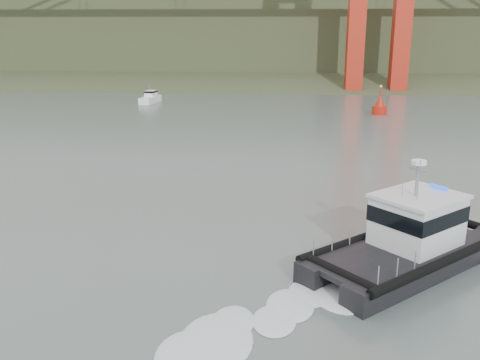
% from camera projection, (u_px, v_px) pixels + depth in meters
% --- Properties ---
extents(ground, '(400.00, 400.00, 0.00)m').
position_uv_depth(ground, '(195.00, 260.00, 27.83)').
color(ground, '#50605A').
rests_on(ground, ground).
extents(headlands, '(500.00, 105.36, 27.12)m').
position_uv_depth(headlands, '(263.00, 44.00, 146.18)').
color(headlands, '#354527').
rests_on(headlands, ground).
extents(patrol_boat, '(11.64, 10.93, 5.69)m').
position_uv_depth(patrol_boat, '(411.00, 239.00, 26.87)').
color(patrol_boat, black).
rests_on(patrol_boat, ground).
extents(motorboat, '(2.62, 5.60, 2.96)m').
position_uv_depth(motorboat, '(150.00, 98.00, 85.13)').
color(motorboat, white).
rests_on(motorboat, ground).
extents(nav_buoy, '(2.05, 2.05, 4.26)m').
position_uv_depth(nav_buoy, '(380.00, 106.00, 73.48)').
color(nav_buoy, '#B31A0C').
rests_on(nav_buoy, ground).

